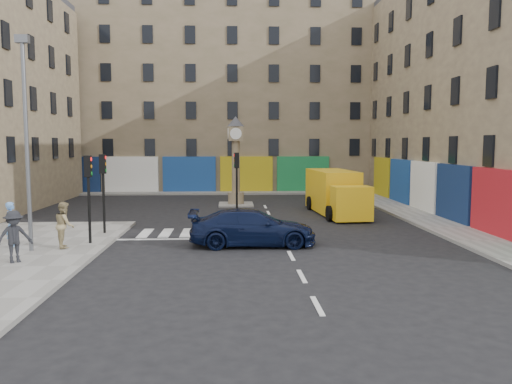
{
  "coord_description": "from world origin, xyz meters",
  "views": [
    {
      "loc": [
        -2.28,
        -20.95,
        4.37
      ],
      "look_at": [
        -1.11,
        3.14,
        2.0
      ],
      "focal_mm": 35.0,
      "sensor_mm": 36.0,
      "label": 1
    }
  ],
  "objects": [
    {
      "name": "island_far",
      "position": [
        -2.0,
        14.0,
        0.06
      ],
      "size": [
        2.4,
        2.4,
        0.12
      ],
      "primitive_type": "cube",
      "color": "gray",
      "rests_on": "ground"
    },
    {
      "name": "traffic_light_island",
      "position": [
        -2.0,
        8.0,
        2.59
      ],
      "size": [
        0.28,
        0.22,
        3.7
      ],
      "color": "black",
      "rests_on": "island_near"
    },
    {
      "name": "pedestrian_blue",
      "position": [
        -11.28,
        -0.32,
        1.07
      ],
      "size": [
        0.48,
        0.69,
        1.83
      ],
      "primitive_type": "imported",
      "rotation": [
        0.0,
        0.0,
        1.63
      ],
      "color": "#5F94D9",
      "rests_on": "sidewalk_left"
    },
    {
      "name": "building_far",
      "position": [
        -4.0,
        28.0,
        8.5
      ],
      "size": [
        32.0,
        10.0,
        17.0
      ],
      "primitive_type": "cube",
      "color": "#8A765C",
      "rests_on": "ground"
    },
    {
      "name": "sidewalk_right",
      "position": [
        8.7,
        10.0,
        0.07
      ],
      "size": [
        2.6,
        30.0,
        0.15
      ],
      "primitive_type": "cube",
      "color": "gray",
      "rests_on": "ground"
    },
    {
      "name": "traffic_light_left_far",
      "position": [
        -8.3,
        2.6,
        2.62
      ],
      "size": [
        0.28,
        0.22,
        3.7
      ],
      "color": "black",
      "rests_on": "sidewalk_left"
    },
    {
      "name": "navy_sedan",
      "position": [
        -1.41,
        0.07,
        0.78
      ],
      "size": [
        5.38,
        2.19,
        1.56
      ],
      "primitive_type": "imported",
      "rotation": [
        0.0,
        0.0,
        1.57
      ],
      "color": "black",
      "rests_on": "ground"
    },
    {
      "name": "lamp_post",
      "position": [
        -10.2,
        -1.2,
        4.79
      ],
      "size": [
        0.5,
        0.25,
        8.3
      ],
      "color": "#595B60",
      "rests_on": "sidewalk_left"
    },
    {
      "name": "ground",
      "position": [
        0.0,
        0.0,
        0.0
      ],
      "size": [
        120.0,
        120.0,
        0.0
      ],
      "primitive_type": "plane",
      "color": "black",
      "rests_on": "ground"
    },
    {
      "name": "island_near",
      "position": [
        -2.0,
        8.0,
        0.06
      ],
      "size": [
        1.8,
        1.8,
        0.12
      ],
      "primitive_type": "cube",
      "color": "gray",
      "rests_on": "ground"
    },
    {
      "name": "sidewalk_left",
      "position": [
        -11.0,
        -2.0,
        0.07
      ],
      "size": [
        7.0,
        16.0,
        0.15
      ],
      "primitive_type": "cube",
      "color": "gray",
      "rests_on": "ground"
    },
    {
      "name": "traffic_light_left_near",
      "position": [
        -8.3,
        0.2,
        2.62
      ],
      "size": [
        0.28,
        0.22,
        3.7
      ],
      "color": "black",
      "rests_on": "sidewalk_left"
    },
    {
      "name": "building_right",
      "position": [
        15.0,
        10.0,
        8.0
      ],
      "size": [
        10.0,
        30.0,
        16.0
      ],
      "primitive_type": "cube",
      "color": "#9A8965",
      "rests_on": "ground"
    },
    {
      "name": "yellow_van",
      "position": [
        4.09,
        9.34,
        1.32
      ],
      "size": [
        2.9,
        7.46,
        2.66
      ],
      "rotation": [
        0.0,
        0.0,
        0.07
      ],
      "color": "yellow",
      "rests_on": "ground"
    },
    {
      "name": "clock_pillar",
      "position": [
        -2.0,
        14.0,
        3.55
      ],
      "size": [
        1.2,
        1.2,
        6.1
      ],
      "color": "#9A8965",
      "rests_on": "island_far"
    },
    {
      "name": "pedestrian_dark",
      "position": [
        -9.98,
        -3.18,
        1.08
      ],
      "size": [
        1.37,
        1.27,
        1.86
      ],
      "primitive_type": "imported",
      "rotation": [
        0.0,
        0.0,
        0.64
      ],
      "color": "black",
      "rests_on": "sidewalk_left"
    },
    {
      "name": "sidewalk_far",
      "position": [
        -4.0,
        22.2,
        0.07
      ],
      "size": [
        32.0,
        2.4,
        0.15
      ],
      "primitive_type": "cube",
      "color": "gray",
      "rests_on": "ground"
    },
    {
      "name": "pedestrian_tan",
      "position": [
        -9.05,
        -0.68,
        1.08
      ],
      "size": [
        0.98,
        1.1,
        1.87
      ],
      "primitive_type": "imported",
      "rotation": [
        0.0,
        0.0,
        1.93
      ],
      "color": "tan",
      "rests_on": "sidewalk_left"
    }
  ]
}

